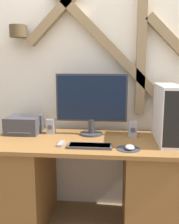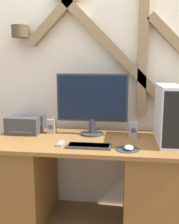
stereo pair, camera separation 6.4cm
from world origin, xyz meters
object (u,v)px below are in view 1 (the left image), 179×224
(computer_tower, at_px, (167,114))
(printer, at_px, (24,125))
(keyboard, at_px, (90,146))
(speaker_left, at_px, (51,126))
(speaker_right, at_px, (133,129))
(remote_control, at_px, (61,144))
(monitor, at_px, (91,101))
(mouse, at_px, (130,147))

(computer_tower, distance_m, printer, 1.22)
(keyboard, height_order, speaker_left, speaker_left)
(printer, xyz_separation_m, speaker_right, (0.95, -0.02, -0.01))
(speaker_right, height_order, remote_control, speaker_right)
(keyboard, bearing_deg, speaker_right, 44.77)
(computer_tower, bearing_deg, speaker_right, 155.30)
(computer_tower, bearing_deg, keyboard, -160.13)
(computer_tower, height_order, speaker_right, computer_tower)
(monitor, distance_m, printer, 0.64)
(monitor, xyz_separation_m, speaker_right, (0.35, -0.03, -0.23))
(computer_tower, xyz_separation_m, speaker_right, (-0.25, 0.12, -0.16))
(monitor, bearing_deg, speaker_left, -179.95)
(keyboard, height_order, mouse, mouse)
(printer, bearing_deg, keyboard, -29.06)
(mouse, bearing_deg, monitor, 128.90)
(mouse, bearing_deg, remote_control, 172.58)
(mouse, height_order, speaker_left, speaker_left)
(speaker_right, xyz_separation_m, remote_control, (-0.55, -0.29, -0.06))
(mouse, distance_m, speaker_right, 0.36)
(speaker_left, bearing_deg, keyboard, -43.02)
(keyboard, distance_m, computer_tower, 0.66)
(speaker_right, distance_m, remote_control, 0.63)
(mouse, bearing_deg, printer, 157.62)
(monitor, height_order, remote_control, monitor)
(computer_tower, bearing_deg, printer, 173.68)
(monitor, distance_m, speaker_right, 0.42)
(mouse, distance_m, remote_control, 0.52)
(printer, xyz_separation_m, remote_control, (0.40, -0.31, -0.07))
(speaker_left, bearing_deg, monitor, 0.05)
(printer, height_order, speaker_left, printer)
(monitor, height_order, keyboard, monitor)
(computer_tower, xyz_separation_m, speaker_left, (-0.96, 0.14, -0.16))
(mouse, relative_size, remote_control, 0.74)
(mouse, bearing_deg, computer_tower, 39.38)
(mouse, height_order, remote_control, mouse)
(monitor, bearing_deg, remote_control, -122.47)
(keyboard, distance_m, speaker_left, 0.52)
(printer, bearing_deg, speaker_right, -1.01)
(computer_tower, height_order, printer, computer_tower)
(monitor, height_order, speaker_right, monitor)
(keyboard, xyz_separation_m, mouse, (0.29, -0.03, 0.01))
(keyboard, bearing_deg, computer_tower, 19.87)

